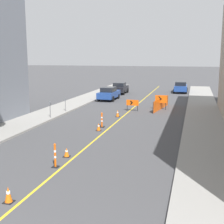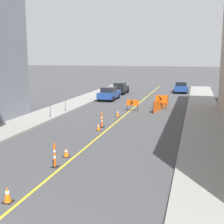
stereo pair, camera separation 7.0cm
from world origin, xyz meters
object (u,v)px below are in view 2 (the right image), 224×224
Objects in this scene: traffic_cone_third at (99,127)px; parked_car_curb_far at (181,87)px; parking_meter_near_curb at (50,106)px; arrow_barricade_secondary at (161,100)px; delineator_post_rear at (102,121)px; parked_car_curb_mid at (120,88)px; traffic_cone_fourth at (118,113)px; parked_car_curb_near at (109,93)px; delineator_post_front at (55,157)px; traffic_cone_second at (66,152)px; arrow_barricade_primary at (133,103)px; traffic_cone_nearest at (7,195)px; parking_meter_far_curb at (65,102)px.

parked_car_curb_far is at bearing 79.72° from traffic_cone_third.
arrow_barricade_secondary is at bearing 39.89° from parking_meter_near_curb.
parked_car_curb_far is at bearing 79.07° from delineator_post_rear.
parked_car_curb_mid is 19.15m from parking_meter_near_curb.
parked_car_curb_near is at bearing 109.72° from traffic_cone_fourth.
arrow_barricade_secondary is 0.33× the size of parked_car_curb_mid.
parked_car_curb_mid reaches higher than delineator_post_front.
parked_car_curb_near is (-3.58, 9.99, 0.49)m from traffic_cone_fourth.
parked_car_curb_far reaches higher than arrow_barricade_secondary.
traffic_cone_second is 0.90× the size of traffic_cone_third.
parked_car_curb_far is (3.82, 16.93, 0.01)m from arrow_barricade_primary.
traffic_cone_fourth is 10.63m from parked_car_curb_near.
delineator_post_rear is at bearing -91.79° from arrow_barricade_primary.
parking_meter_near_curb is at bearing -96.30° from parked_car_curb_mid.
delineator_post_rear is at bearing -115.77° from arrow_barricade_secondary.
parked_car_curb_mid is at bearing 113.53° from arrow_barricade_primary.
delineator_post_front is 29.92m from parked_car_curb_mid.
delineator_post_front is at bearing -84.31° from parked_car_curb_mid.
traffic_cone_third is at bearing -90.34° from arrow_barricade_primary.
arrow_barricade_primary is (0.70, 14.64, 0.54)m from traffic_cone_second.
parked_car_curb_far reaches higher than parking_meter_near_curb.
arrow_barricade_secondary reaches higher than arrow_barricade_primary.
parked_car_curb_mid is (-3.80, 33.53, 0.50)m from traffic_cone_nearest.
traffic_cone_nearest is 12.68m from delineator_post_rear.
traffic_cone_nearest is 20.13m from arrow_barricade_primary.
arrow_barricade_primary is 3.02m from arrow_barricade_secondary.
parking_meter_far_curb reaches higher than traffic_cone_nearest.
parked_car_curb_near is (-3.41, 14.26, 0.31)m from delineator_post_rear.
traffic_cone_fourth reaches higher than traffic_cone_second.
traffic_cone_second is at bearing -84.07° from parked_car_curb_mid.
delineator_post_front is at bearing -87.14° from arrow_barricade_primary.
traffic_cone_second is 0.39× the size of parking_meter_far_curb.
parking_meter_near_curb is at bearing 161.05° from delineator_post_rear.
delineator_post_rear is at bearing 91.47° from traffic_cone_second.
traffic_cone_third is 0.13× the size of parked_car_curb_far.
delineator_post_front reaches higher than traffic_cone_second.
parking_meter_near_curb is (-5.12, 1.76, 0.65)m from delineator_post_rear.
traffic_cone_nearest is 0.98× the size of traffic_cone_fourth.
traffic_cone_second is at bearing -106.04° from arrow_barricade_secondary.
parked_car_curb_mid is (-0.21, 6.59, 0.00)m from parked_car_curb_near.
parked_car_curb_mid reaches higher than traffic_cone_nearest.
traffic_cone_second is at bearing -99.61° from parked_car_curb_far.
parked_car_curb_mid is at bearing 99.83° from delineator_post_rear.
traffic_cone_second is 11.47m from traffic_cone_fourth.
delineator_post_front is 0.28× the size of parked_car_curb_mid.
traffic_cone_second is 14.67m from arrow_barricade_primary.
arrow_barricade_primary is 0.95× the size of parking_meter_far_curb.
delineator_post_rear is 0.26× the size of parked_car_curb_mid.
parking_meter_far_curb is (0.00, 3.23, -0.08)m from parking_meter_near_curb.
traffic_cone_third is 15.76m from parked_car_curb_near.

